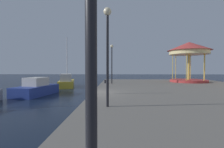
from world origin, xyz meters
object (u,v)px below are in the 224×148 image
Objects in this scene: lamp_post_far_end at (112,57)px; bollard_center at (105,81)px; bollard_south at (108,79)px; sailboat_yellow at (67,82)px; motorboat_blue at (36,89)px; carousel at (189,52)px; lamp_post_mid_promenade at (107,40)px.

bollard_center is (-0.80, 0.22, -2.85)m from lamp_post_far_end.
sailboat_yellow is at bearing -169.68° from bollard_south.
sailboat_yellow is 17.59× the size of bollard_south.
lamp_post_far_end is at bearing 27.65° from motorboat_blue.
carousel is 1.20× the size of lamp_post_mid_promenade.
lamp_post_mid_promenade is at bearing -85.93° from bollard_center.
lamp_post_far_end is (-9.82, -2.25, -0.75)m from carousel.
motorboat_blue reaches higher than bollard_center.
bollard_center is at bearing -169.16° from carousel.
lamp_post_mid_promenade is 11.81m from lamp_post_far_end.
motorboat_blue reaches higher than bollard_south.
lamp_post_mid_promenade is 11.18× the size of bollard_south.
motorboat_blue is 18.39m from carousel.
bollard_south is at bearing 88.18° from bollard_center.
carousel is (16.08, -1.00, 3.91)m from sailboat_yellow.
lamp_post_mid_promenade is (7.17, -8.08, 3.21)m from motorboat_blue.
sailboat_yellow is at bearing 176.43° from carousel.
bollard_south is at bearing 10.32° from sailboat_yellow.
sailboat_yellow is 16.64m from lamp_post_mid_promenade.
sailboat_yellow reaches higher than bollard_south.
sailboat_yellow reaches higher than carousel.
sailboat_yellow is 1.57× the size of lamp_post_mid_promenade.
bollard_center is at bearing 31.98° from motorboat_blue.
lamp_post_mid_promenade is 11.18× the size of bollard_center.
motorboat_blue is 8.66m from lamp_post_far_end.
bollard_south is (6.45, 8.00, 0.37)m from motorboat_blue.
bollard_south is at bearing 169.09° from carousel.
lamp_post_mid_promenade is (6.32, -15.06, 3.15)m from sailboat_yellow.
lamp_post_mid_promenade is 16.34m from bollard_south.
sailboat_yellow reaches higher than motorboat_blue.
lamp_post_far_end is (-0.06, 11.81, 0.01)m from lamp_post_mid_promenade.
lamp_post_far_end reaches higher than bollard_south.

